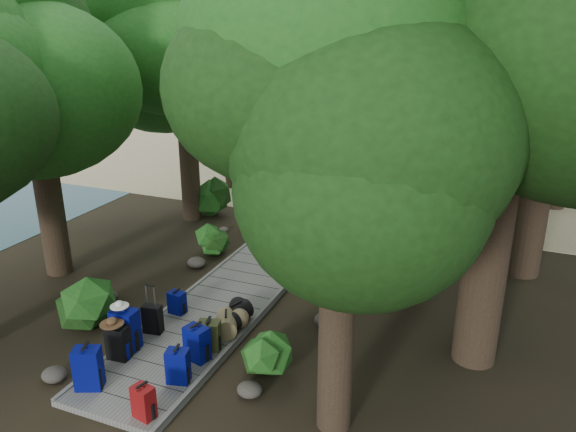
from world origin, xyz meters
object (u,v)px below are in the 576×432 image
at_px(backpack_left_d, 177,301).
at_px(lone_suitcase_on_sand, 355,184).
at_px(backpack_right_c, 197,342).
at_px(backpack_left_b, 118,341).
at_px(duffel_right_black, 236,313).
at_px(suitcase_on_boardwalk, 153,319).
at_px(backpack_left_a, 88,366).
at_px(backpack_right_d, 209,334).
at_px(kayak, 276,160).
at_px(sun_lounger, 430,181).
at_px(backpack_left_c, 125,328).
at_px(backpack_right_a, 143,400).
at_px(backpack_right_b, 178,364).
at_px(duffel_right_khaki, 226,324).

xyz_separation_m(backpack_left_d, lone_suitcase_on_sand, (1.06, 9.80, -0.04)).
bearing_deg(backpack_right_c, lone_suitcase_on_sand, 104.34).
distance_m(backpack_left_b, backpack_right_c, 1.43).
xyz_separation_m(duffel_right_black, suitcase_on_boardwalk, (-1.34, -0.96, 0.09)).
bearing_deg(backpack_left_a, duffel_right_black, 42.56).
height_order(backpack_left_d, lone_suitcase_on_sand, lone_suitcase_on_sand).
bearing_deg(backpack_right_d, suitcase_on_boardwalk, 160.88).
bearing_deg(kayak, sun_lounger, -24.14).
distance_m(backpack_left_a, kayak, 15.56).
xyz_separation_m(backpack_left_c, lone_suitcase_on_sand, (1.20, 11.31, -0.22)).
xyz_separation_m(backpack_right_d, sun_lounger, (2.16, 12.24, -0.14)).
relative_size(backpack_right_c, suitcase_on_boardwalk, 1.24).
distance_m(backpack_right_a, backpack_right_b, 0.97).
distance_m(backpack_right_c, suitcase_on_boardwalk, 1.37).
distance_m(suitcase_on_boardwalk, lone_suitcase_on_sand, 10.70).
relative_size(backpack_left_d, suitcase_on_boardwalk, 0.89).
height_order(backpack_left_a, backpack_left_c, backpack_left_c).
bearing_deg(backpack_left_a, backpack_right_b, 5.92).
bearing_deg(lone_suitcase_on_sand, backpack_right_a, -89.55).
xyz_separation_m(backpack_left_d, backpack_right_a, (1.31, -2.97, 0.04)).
bearing_deg(suitcase_on_boardwalk, duffel_right_khaki, 11.89).
bearing_deg(backpack_left_d, backpack_right_c, -40.63).
bearing_deg(backpack_left_a, backpack_right_c, 25.62).
bearing_deg(backpack_left_b, backpack_right_d, 28.95).
bearing_deg(backpack_left_c, lone_suitcase_on_sand, 81.41).
bearing_deg(suitcase_on_boardwalk, sun_lounger, 65.00).
relative_size(duffel_right_black, suitcase_on_boardwalk, 1.09).
height_order(backpack_left_a, lone_suitcase_on_sand, backpack_left_a).
bearing_deg(backpack_left_b, backpack_left_c, 98.07).
xyz_separation_m(duffel_right_khaki, suitcase_on_boardwalk, (-1.35, -0.52, 0.08)).
height_order(backpack_left_a, sun_lounger, backpack_left_a).
height_order(backpack_right_c, backpack_right_d, backpack_right_c).
relative_size(backpack_left_b, sun_lounger, 0.43).
bearing_deg(duffel_right_khaki, backpack_right_c, -121.13).
height_order(backpack_left_b, backpack_right_a, backpack_left_b).
relative_size(backpack_right_a, kayak, 0.19).
xyz_separation_m(backpack_left_c, duffel_right_black, (1.46, 1.62, -0.24)).
height_order(backpack_right_b, duffel_right_black, backpack_right_b).
xyz_separation_m(backpack_left_a, backpack_left_b, (-0.09, 0.89, -0.05)).
relative_size(duffel_right_khaki, kayak, 0.20).
xyz_separation_m(duffel_right_black, sun_lounger, (2.13, 11.20, -0.03)).
bearing_deg(duffel_right_khaki, backpack_left_c, -168.43).
distance_m(backpack_left_b, sun_lounger, 13.59).
height_order(backpack_left_c, duffel_right_khaki, backpack_left_c).
height_order(backpack_left_b, backpack_left_c, backpack_left_c).
distance_m(backpack_right_b, lone_suitcase_on_sand, 11.80).
bearing_deg(backpack_left_c, sun_lounger, 71.82).
bearing_deg(backpack_left_c, backpack_right_a, -47.77).
distance_m(backpack_right_b, suitcase_on_boardwalk, 1.76).
bearing_deg(backpack_left_b, backpack_left_d, 83.62).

